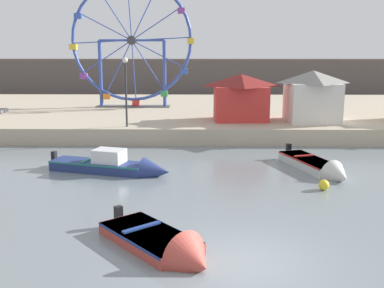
{
  "coord_description": "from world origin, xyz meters",
  "views": [
    {
      "loc": [
        -1.21,
        -11.75,
        5.73
      ],
      "look_at": [
        -1.53,
        9.34,
        1.35
      ],
      "focal_mm": 43.59,
      "sensor_mm": 36.0,
      "label": 1
    }
  ],
  "objects": [
    {
      "name": "carnival_booth_red_striped",
      "position": [
        1.53,
        18.78,
        2.58
      ],
      "size": [
        3.83,
        3.07,
        3.04
      ],
      "rotation": [
        0.0,
        0.0,
        0.03
      ],
      "color": "red",
      "rests_on": "quay_promenade"
    },
    {
      "name": "motorboat_pale_grey",
      "position": [
        4.43,
        9.42,
        0.25
      ],
      "size": [
        2.73,
        5.1,
        1.2
      ],
      "rotation": [
        0.0,
        0.0,
        5.03
      ],
      "color": "silver",
      "rests_on": "ground_plane"
    },
    {
      "name": "carnival_booth_white_ticket",
      "position": [
        6.08,
        18.34,
        2.71
      ],
      "size": [
        3.5,
        3.67,
        3.29
      ],
      "rotation": [
        0.0,
        0.0,
        0.02
      ],
      "color": "silver",
      "rests_on": "quay_promenade"
    },
    {
      "name": "motorboat_faded_red",
      "position": [
        -2.05,
        0.48,
        0.2
      ],
      "size": [
        3.89,
        4.2,
        1.48
      ],
      "rotation": [
        0.0,
        0.0,
        5.42
      ],
      "color": "#B24238",
      "rests_on": "ground_plane"
    },
    {
      "name": "distant_town_skyline",
      "position": [
        0.0,
        44.23,
        2.2
      ],
      "size": [
        140.0,
        3.0,
        4.4
      ],
      "primitive_type": "cube",
      "color": "#564C47",
      "rests_on": "ground_plane"
    },
    {
      "name": "motorboat_navy_blue",
      "position": [
        -5.01,
        9.15,
        0.34
      ],
      "size": [
        5.99,
        2.84,
        1.45
      ],
      "rotation": [
        0.0,
        0.0,
        5.99
      ],
      "color": "navy",
      "rests_on": "ground_plane"
    },
    {
      "name": "ground_plane",
      "position": [
        0.0,
        0.0,
        0.0
      ],
      "size": [
        240.0,
        240.0,
        0.0
      ],
      "primitive_type": "plane",
      "color": "slate"
    },
    {
      "name": "ferris_wheel_blue_frame",
      "position": [
        -6.55,
        25.81,
        6.06
      ],
      "size": [
        9.9,
        1.2,
        10.07
      ],
      "color": "#334CA8",
      "rests_on": "quay_promenade"
    },
    {
      "name": "mooring_buoy_orange",
      "position": [
        3.91,
        6.63,
        0.22
      ],
      "size": [
        0.44,
        0.44,
        0.44
      ],
      "primitive_type": "sphere",
      "color": "yellow",
      "rests_on": "ground_plane"
    },
    {
      "name": "quay_promenade",
      "position": [
        0.0,
        25.53,
        0.5
      ],
      "size": [
        110.0,
        20.66,
        1.0
      ],
      "primitive_type": "cube",
      "color": "#B7A88E",
      "rests_on": "ground_plane"
    },
    {
      "name": "promenade_lamp_near",
      "position": [
        -5.59,
        16.14,
        3.69
      ],
      "size": [
        0.32,
        0.32,
        4.15
      ],
      "color": "#2D2D33",
      "rests_on": "quay_promenade"
    }
  ]
}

